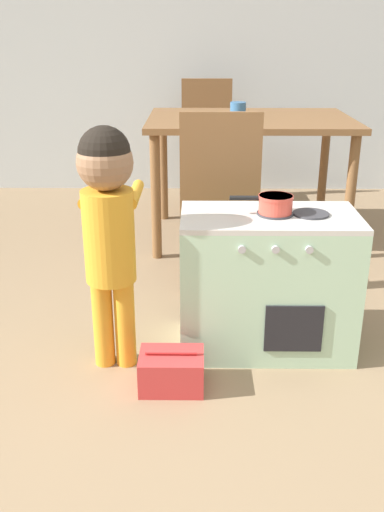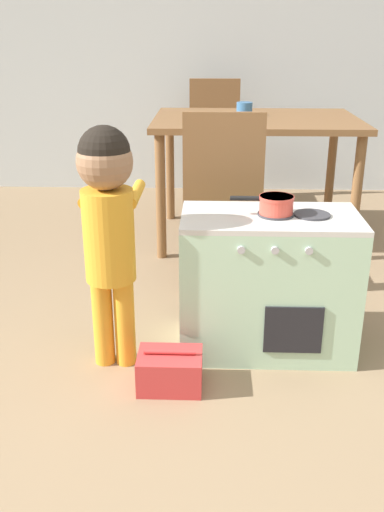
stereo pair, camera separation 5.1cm
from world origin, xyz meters
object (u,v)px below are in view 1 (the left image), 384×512
(dining_table, at_px, (249,133))
(cup_on_table, at_px, (238,109))
(toy_basket, at_px, (172,371))
(dining_chair_near, at_px, (219,197))
(dining_chair_far, at_px, (207,139))
(toy_pot, at_px, (275,203))
(child_figure, at_px, (108,215))
(play_kitchen, at_px, (267,282))

(dining_table, height_order, cup_on_table, cup_on_table)
(toy_basket, relative_size, dining_chair_near, 0.26)
(dining_table, height_order, dining_chair_far, dining_chair_far)
(dining_table, bearing_deg, cup_on_table, 128.91)
(toy_basket, xyz_separation_m, dining_chair_far, (0.16, 2.43, 0.41))
(cup_on_table, bearing_deg, dining_chair_near, -99.10)
(toy_pot, distance_m, child_figure, 0.63)
(play_kitchen, bearing_deg, toy_pot, 2.00)
(toy_basket, bearing_deg, child_figure, 144.03)
(toy_pot, distance_m, dining_chair_near, 0.62)
(play_kitchen, distance_m, dining_chair_far, 2.14)
(toy_pot, height_order, child_figure, child_figure)
(child_figure, relative_size, toy_basket, 3.97)
(dining_chair_near, xyz_separation_m, cup_on_table, (0.14, 0.85, 0.31))
(dining_table, xyz_separation_m, cup_on_table, (-0.07, 0.08, 0.13))
(toy_pot, xyz_separation_m, child_figure, (-0.62, -0.14, -0.00))
(play_kitchen, relative_size, toy_basket, 2.93)
(cup_on_table, bearing_deg, child_figure, -109.72)
(child_figure, bearing_deg, dining_chair_near, 59.21)
(toy_pot, relative_size, dining_chair_near, 0.27)
(toy_pot, xyz_separation_m, dining_chair_near, (-0.19, 0.57, -0.14))
(dining_table, bearing_deg, child_figure, -112.94)
(toy_basket, bearing_deg, dining_chair_near, 77.41)
(child_figure, relative_size, dining_chair_far, 1.04)
(child_figure, bearing_deg, toy_pot, 13.11)
(child_figure, xyz_separation_m, toy_basket, (0.23, -0.17, -0.55))
(child_figure, distance_m, dining_chair_near, 0.84)
(child_figure, height_order, dining_table, child_figure)
(toy_pot, xyz_separation_m, toy_basket, (-0.39, -0.31, -0.55))
(play_kitchen, xyz_separation_m, dining_chair_far, (-0.22, 2.12, 0.19))
(dining_chair_far, bearing_deg, cup_on_table, 104.23)
(toy_pot, bearing_deg, play_kitchen, -178.00)
(cup_on_table, bearing_deg, play_kitchen, -88.36)
(dining_chair_near, height_order, cup_on_table, dining_chair_near)
(toy_basket, relative_size, dining_chair_far, 0.26)
(toy_pot, relative_size, child_figure, 0.26)
(cup_on_table, bearing_deg, dining_table, -51.09)
(toy_basket, relative_size, dining_table, 0.20)
(dining_table, bearing_deg, toy_pot, -90.52)
(toy_basket, bearing_deg, dining_table, 76.39)
(toy_pot, xyz_separation_m, dining_chair_far, (-0.23, 2.12, -0.14))
(dining_table, relative_size, dining_chair_near, 1.34)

